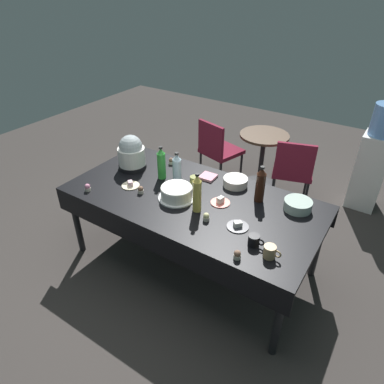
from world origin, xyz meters
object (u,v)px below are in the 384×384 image
Objects in this scene: cupcake_mint at (171,161)px; water_cooler at (373,161)px; dessert_plate_cream at (131,185)px; maroon_chair_left at (218,148)px; dessert_plate_charcoal at (238,226)px; dessert_plate_coral at (220,202)px; maroon_chair_right at (293,168)px; coffee_mug_olive at (195,181)px; ceramic_snack_bowl at (235,182)px; soda_bottle_cola at (260,185)px; soda_bottle_ginger_ale at (197,194)px; coffee_mug_black at (254,240)px; slow_cooker at (131,153)px; glass_salad_bowl at (298,205)px; cupcake_vanilla at (206,217)px; frosted_layer_cake at (177,193)px; soda_bottle_water at (177,167)px; coffee_mug_tan at (270,252)px; round_cafe_table at (263,151)px; cupcake_berry at (88,188)px; cupcake_rose at (237,255)px; potluck_table at (192,203)px; cupcake_cocoa at (141,190)px; soda_bottle_lime_soda at (161,164)px.

cupcake_mint is 2.29m from water_cooler.
maroon_chair_left reaches higher than dessert_plate_cream.
dessert_plate_charcoal is 1.03× the size of dessert_plate_coral.
maroon_chair_right is at bearing 49.00° from cupcake_mint.
coffee_mug_olive is at bearing 151.28° from dessert_plate_charcoal.
dessert_plate_coral is (0.03, -0.32, -0.02)m from ceramic_snack_bowl.
ceramic_snack_bowl is 0.68× the size of soda_bottle_cola.
cupcake_mint is 0.85m from soda_bottle_ginger_ale.
coffee_mug_black is 0.10× the size of water_cooler.
dessert_plate_cream is 1.34× the size of coffee_mug_black.
coffee_mug_black is (1.48, -0.40, -0.12)m from slow_cooker.
glass_salad_bowl reaches higher than dessert_plate_charcoal.
cupcake_vanilla is 0.08× the size of maroon_chair_left.
soda_bottle_water reaches higher than frosted_layer_cake.
coffee_mug_tan reaches higher than round_cafe_table.
coffee_mug_olive is at bearing 151.51° from coffee_mug_tan.
soda_bottle_ginger_ale is (0.97, 0.28, 0.13)m from cupcake_berry.
frosted_layer_cake is 0.98× the size of soda_bottle_cola.
ceramic_snack_bowl is 0.26× the size of maroon_chair_left.
cupcake_rose is at bearing -63.81° from dessert_plate_charcoal.
cupcake_rose is 0.54× the size of coffee_mug_tan.
maroon_chair_left reaches higher than dessert_plate_charcoal.
maroon_chair_right is at bearing 68.48° from coffee_mug_olive.
ceramic_snack_bowl is (0.22, 0.38, 0.10)m from potluck_table.
soda_bottle_ginger_ale reaches higher than cupcake_cocoa.
soda_bottle_cola is 2.69× the size of coffee_mug_olive.
potluck_table is 2.59× the size of maroon_chair_right.
glass_salad_bowl reaches higher than cupcake_vanilla.
soda_bottle_water is at bearing -77.23° from maroon_chair_left.
potluck_table is at bearing 134.62° from soda_bottle_ginger_ale.
soda_bottle_ginger_ale is (-0.36, -0.41, 0.01)m from soda_bottle_cola.
soda_bottle_lime_soda is 2.64× the size of coffee_mug_black.
potluck_table is at bearing -63.62° from coffee_mug_olive.
cupcake_berry reaches higher than dessert_plate_coral.
dessert_plate_coral is 1.36× the size of coffee_mug_black.
glass_salad_bowl is at bearing 44.76° from cupcake_vanilla.
cupcake_berry and cupcake_cocoa have the same top height.
slow_cooker is at bearing 128.32° from dessert_plate_cream.
slow_cooker reaches higher than coffee_mug_olive.
coffee_mug_olive is at bearing 4.46° from slow_cooker.
cupcake_rose is (1.49, -0.04, 0.00)m from cupcake_berry.
dessert_plate_charcoal reaches higher than round_cafe_table.
cupcake_vanilla reaches higher than dessert_plate_cream.
soda_bottle_lime_soda is 2.65× the size of coffee_mug_olive.
soda_bottle_ginger_ale is at bearing 166.68° from coffee_mug_black.
soda_bottle_lime_soda reaches higher than dessert_plate_cream.
dessert_plate_charcoal is (0.30, -0.53, -0.03)m from ceramic_snack_bowl.
soda_bottle_cola is 1.57m from round_cafe_table.
frosted_layer_cake reaches higher than cupcake_berry.
frosted_layer_cake is 1.66m from maroon_chair_right.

